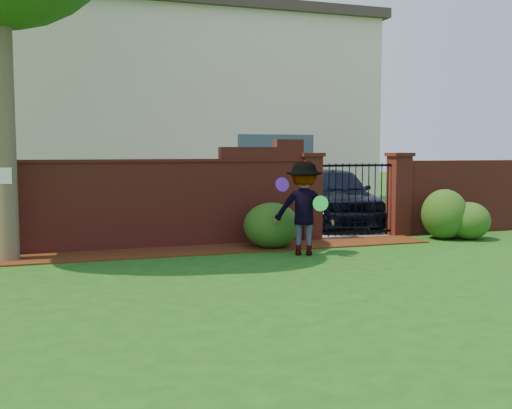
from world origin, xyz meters
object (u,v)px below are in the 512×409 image
object	(u,v)px
man	(304,209)
frisbee_green	(321,204)
frisbee_purple	(282,184)
car	(334,196)

from	to	relation	value
man	frisbee_green	bearing A→B (deg)	142.62
man	frisbee_purple	xyz separation A→B (m)	(-0.46, -0.08, 0.46)
car	frisbee_green	xyz separation A→B (m)	(-2.25, -4.09, 0.21)
car	man	distance (m)	4.48
car	frisbee_green	world-z (taller)	car
car	man	world-z (taller)	man
car	frisbee_purple	xyz separation A→B (m)	(-2.89, -3.83, 0.55)
frisbee_green	man	bearing A→B (deg)	118.95
car	man	size ratio (longest dim) A/B	2.60
man	frisbee_green	world-z (taller)	man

